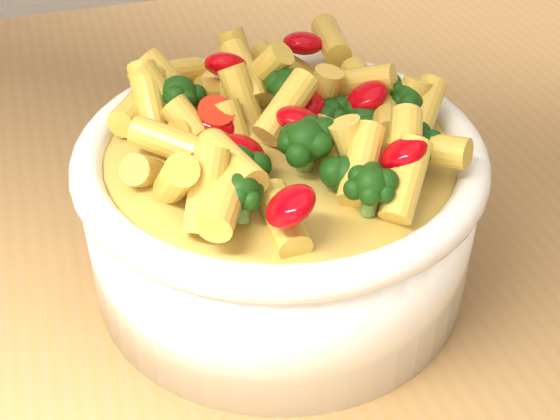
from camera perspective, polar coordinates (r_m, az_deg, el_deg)
name	(u,v)px	position (r m, az deg, el deg)	size (l,w,h in m)	color
table	(223,321)	(0.62, -4.19, -8.08)	(1.20, 0.80, 0.90)	#A37446
serving_bowl	(280,208)	(0.48, 0.00, 0.12)	(0.24, 0.24, 0.10)	white
pasta_salad	(280,118)	(0.44, 0.00, 6.75)	(0.19, 0.19, 0.04)	#E7C748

